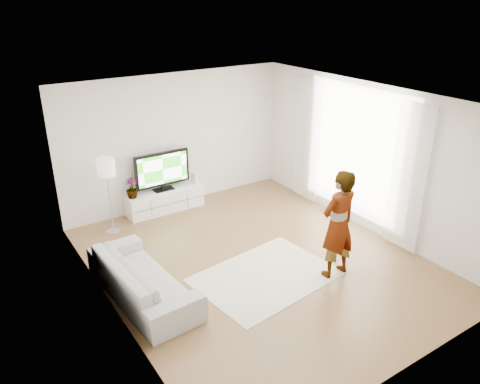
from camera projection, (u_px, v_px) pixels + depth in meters
floor at (258, 262)px, 8.03m from camera, size 6.00×6.00×0.00m
ceiling at (261, 100)px, 6.91m from camera, size 6.00×6.00×0.00m
wall_left at (107, 227)px, 6.21m from camera, size 0.02×6.00×2.80m
wall_right at (368, 158)px, 8.74m from camera, size 0.02×6.00×2.80m
wall_back at (176, 141)px, 9.77m from camera, size 5.00×0.02×2.80m
wall_front at (418, 275)px, 5.18m from camera, size 5.00×0.02×2.80m
window at (356, 152)px, 8.94m from camera, size 0.01×2.60×2.50m
curtain_near at (409, 179)px, 7.94m from camera, size 0.04×0.70×2.60m
curtain_far at (307, 141)px, 9.93m from camera, size 0.04×0.70×2.60m
media_console at (165, 200)px, 9.83m from camera, size 1.63×0.46×0.46m
television at (162, 170)px, 9.58m from camera, size 1.18×0.23×0.82m
game_console at (194, 178)px, 10.05m from camera, size 0.09×0.17×0.23m
potted_plant at (132, 188)px, 9.31m from camera, size 0.24×0.24×0.41m
rug at (266, 276)px, 7.62m from camera, size 2.37×1.83×0.01m
player at (338, 224)px, 7.33m from camera, size 0.67×0.44×1.81m
sofa at (143, 278)px, 7.02m from camera, size 1.02×2.29×0.65m
floor_lamp at (106, 170)px, 8.53m from camera, size 0.33×0.33×1.49m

